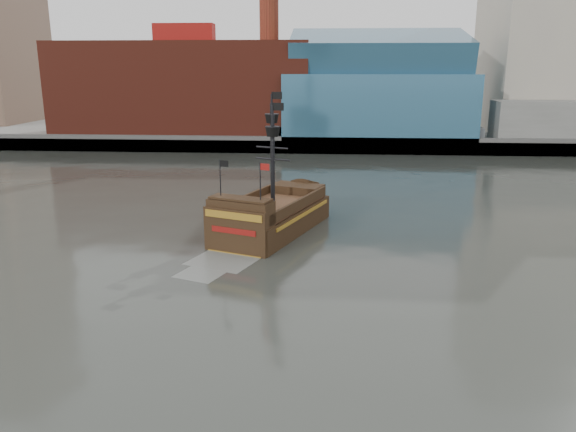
{
  "coord_description": "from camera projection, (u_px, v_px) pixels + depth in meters",
  "views": [
    {
      "loc": [
        2.15,
        -24.5,
        13.27
      ],
      "look_at": [
        -0.28,
        9.88,
        4.0
      ],
      "focal_mm": 35.0,
      "sensor_mm": 36.0,
      "label": 1
    }
  ],
  "objects": [
    {
      "name": "ground",
      "position": [
        279.0,
        348.0,
        27.19
      ],
      "size": [
        400.0,
        400.0,
        0.0
      ],
      "primitive_type": "plane",
      "color": "#282B25",
      "rests_on": "ground"
    },
    {
      "name": "skyline",
      "position": [
        347.0,
        1.0,
        101.92
      ],
      "size": [
        149.0,
        45.0,
        62.0
      ],
      "color": "#7C5D4A",
      "rests_on": "promenade_far"
    },
    {
      "name": "seawall",
      "position": [
        314.0,
        145.0,
        87.06
      ],
      "size": [
        220.0,
        1.0,
        2.6
      ],
      "primitive_type": "cube",
      "color": "#4C4C49",
      "rests_on": "ground"
    },
    {
      "name": "promenade_far",
      "position": [
        317.0,
        127.0,
        115.56
      ],
      "size": [
        220.0,
        60.0,
        2.0
      ],
      "primitive_type": "cube",
      "color": "slate",
      "rests_on": "ground"
    },
    {
      "name": "pirate_ship",
      "position": [
        272.0,
        219.0,
        45.89
      ],
      "size": [
        10.14,
        16.73,
        12.04
      ],
      "rotation": [
        0.0,
        0.0,
        -0.36
      ],
      "color": "black",
      "rests_on": "ground"
    }
  ]
}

